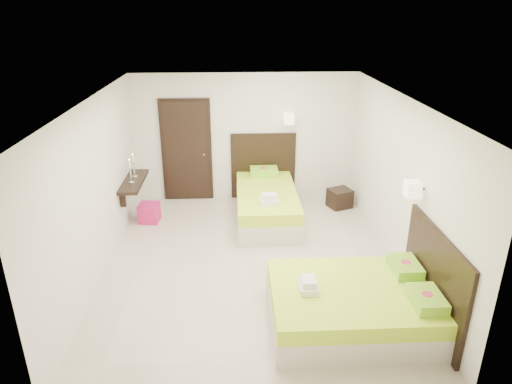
{
  "coord_description": "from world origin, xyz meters",
  "views": [
    {
      "loc": [
        -0.22,
        -6.27,
        3.79
      ],
      "look_at": [
        0.1,
        0.3,
        1.1
      ],
      "focal_mm": 32.0,
      "sensor_mm": 36.0,
      "label": 1
    }
  ],
  "objects_px": {
    "bed_single": "(266,201)",
    "bed_double": "(358,304)",
    "nightstand": "(340,198)",
    "ottoman": "(149,213)"
  },
  "relations": [
    {
      "from": "bed_double",
      "to": "nightstand",
      "type": "distance_m",
      "value": 3.71
    },
    {
      "from": "bed_double",
      "to": "nightstand",
      "type": "xyz_separation_m",
      "value": [
        0.58,
        3.66,
        -0.12
      ]
    },
    {
      "from": "ottoman",
      "to": "nightstand",
      "type": "bearing_deg",
      "value": 7.49
    },
    {
      "from": "bed_single",
      "to": "bed_double",
      "type": "xyz_separation_m",
      "value": [
        0.93,
        -3.27,
        -0.03
      ]
    },
    {
      "from": "bed_double",
      "to": "nightstand",
      "type": "relative_size",
      "value": 4.84
    },
    {
      "from": "bed_single",
      "to": "nightstand",
      "type": "bearing_deg",
      "value": 14.72
    },
    {
      "from": "nightstand",
      "to": "ottoman",
      "type": "xyz_separation_m",
      "value": [
        -3.74,
        -0.49,
        -0.01
      ]
    },
    {
      "from": "bed_single",
      "to": "ottoman",
      "type": "xyz_separation_m",
      "value": [
        -2.22,
        -0.09,
        -0.15
      ]
    },
    {
      "from": "nightstand",
      "to": "ottoman",
      "type": "distance_m",
      "value": 3.77
    },
    {
      "from": "bed_double",
      "to": "nightstand",
      "type": "height_order",
      "value": "bed_double"
    }
  ]
}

